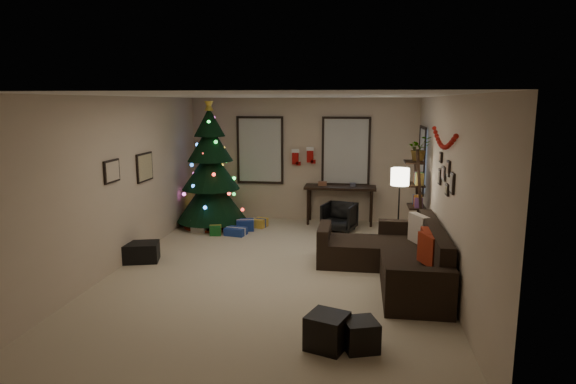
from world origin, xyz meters
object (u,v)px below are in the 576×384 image
object	(u,v)px
christmas_tree	(211,174)
desk_chair	(339,217)
bookshelf	(417,200)
sofa	(397,259)
desk	(340,190)

from	to	relation	value
christmas_tree	desk_chair	world-z (taller)	christmas_tree
christmas_tree	bookshelf	distance (m)	4.25
sofa	christmas_tree	bearing A→B (deg)	144.66
sofa	desk	size ratio (longest dim) A/B	1.75
desk_chair	bookshelf	bearing A→B (deg)	-17.37
bookshelf	desk_chair	bearing A→B (deg)	146.55
desk	desk_chair	size ratio (longest dim) A/B	2.60
sofa	desk_chair	xyz separation A→B (m)	(-0.98, 2.59, 0.02)
desk	bookshelf	bearing A→B (deg)	-47.74
desk	desk_chair	world-z (taller)	desk
desk	desk_chair	bearing A→B (deg)	-88.30
christmas_tree	sofa	xyz separation A→B (m)	(3.68, -2.61, -0.85)
desk_chair	sofa	bearing A→B (deg)	-53.23
sofa	desk	distance (m)	3.42
desk	bookshelf	size ratio (longest dim) A/B	0.84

